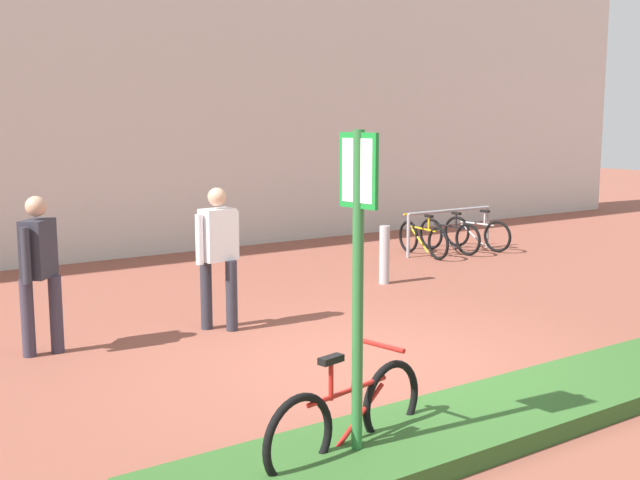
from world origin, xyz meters
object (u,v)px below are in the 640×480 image
object	(u,v)px
parking_sign_post	(358,252)
person_casual_tan	(218,249)
bollard_steel	(384,255)
bike_at_sign	(348,417)
person_suited_navy	(39,265)
bike_rack_cluster	(450,234)

from	to	relation	value
parking_sign_post	person_casual_tan	size ratio (longest dim) A/B	1.42
bollard_steel	person_casual_tan	bearing A→B (deg)	-164.10
parking_sign_post	bike_at_sign	bearing A→B (deg)	82.31
parking_sign_post	person_suited_navy	size ratio (longest dim) A/B	1.42
bollard_steel	person_casual_tan	size ratio (longest dim) A/B	0.52
bike_at_sign	bollard_steel	distance (m)	6.41
bollard_steel	bike_at_sign	bearing A→B (deg)	-131.61
parking_sign_post	bike_rack_cluster	world-z (taller)	parking_sign_post
bike_rack_cluster	person_suited_navy	size ratio (longest dim) A/B	1.23
bike_at_sign	bollard_steel	size ratio (longest dim) A/B	1.84
bollard_steel	person_suited_navy	distance (m)	5.44
person_suited_navy	bike_at_sign	bearing A→B (deg)	-74.64
bollard_steel	bike_rack_cluster	bearing A→B (deg)	27.98
parking_sign_post	person_casual_tan	world-z (taller)	parking_sign_post
bike_at_sign	person_casual_tan	world-z (taller)	person_casual_tan
bike_rack_cluster	person_casual_tan	xyz separation A→B (m)	(-6.16, -2.45, 0.63)
bike_at_sign	bollard_steel	world-z (taller)	bollard_steel
bike_at_sign	person_suited_navy	bearing A→B (deg)	105.36
bike_at_sign	bike_rack_cluster	bearing A→B (deg)	41.62
parking_sign_post	bike_rack_cluster	size ratio (longest dim) A/B	1.16
bike_rack_cluster	person_casual_tan	bearing A→B (deg)	-158.30
parking_sign_post	person_casual_tan	distance (m)	4.13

